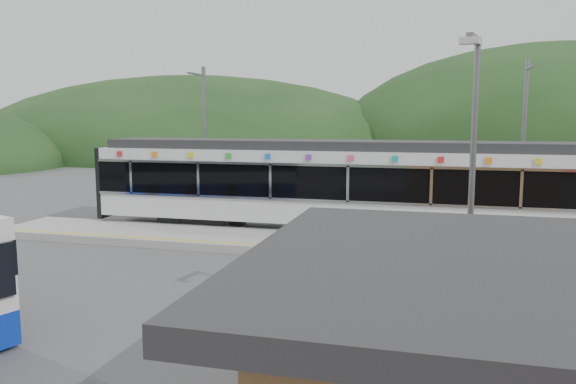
# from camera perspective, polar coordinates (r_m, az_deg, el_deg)

# --- Properties ---
(ground) EXTENTS (120.00, 120.00, 0.00)m
(ground) POSITION_cam_1_polar(r_m,az_deg,el_deg) (17.07, 2.04, -8.28)
(ground) COLOR #4C4C4F
(ground) RESTS_ON ground
(hills) EXTENTS (146.00, 149.00, 26.00)m
(hills) POSITION_cam_1_polar(r_m,az_deg,el_deg) (21.94, 21.33, -5.22)
(hills) COLOR #1E3D19
(hills) RESTS_ON ground
(platform) EXTENTS (26.00, 3.20, 0.30)m
(platform) POSITION_cam_1_polar(r_m,az_deg,el_deg) (20.16, 4.16, -5.38)
(platform) COLOR #9E9E99
(platform) RESTS_ON ground
(yellow_line) EXTENTS (26.00, 0.10, 0.01)m
(yellow_line) POSITION_cam_1_polar(r_m,az_deg,el_deg) (18.89, 3.41, -5.78)
(yellow_line) COLOR yellow
(yellow_line) RESTS_ON platform
(train) EXTENTS (20.44, 3.01, 3.74)m
(train) POSITION_cam_1_polar(r_m,az_deg,el_deg) (22.46, 5.47, 0.90)
(train) COLOR black
(train) RESTS_ON ground
(catenary_mast_west) EXTENTS (0.18, 1.80, 7.00)m
(catenary_mast_west) POSITION_cam_1_polar(r_m,az_deg,el_deg) (26.80, -8.49, 5.33)
(catenary_mast_west) COLOR slate
(catenary_mast_west) RESTS_ON ground
(catenary_mast_east) EXTENTS (0.18, 1.80, 7.00)m
(catenary_mast_east) POSITION_cam_1_polar(r_m,az_deg,el_deg) (24.81, 22.80, 4.65)
(catenary_mast_east) COLOR slate
(catenary_mast_east) RESTS_ON ground
(lamp_post) EXTENTS (0.38, 1.12, 6.20)m
(lamp_post) POSITION_cam_1_polar(r_m,az_deg,el_deg) (11.56, 18.28, 2.42)
(lamp_post) COLOR slate
(lamp_post) RESTS_ON ground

